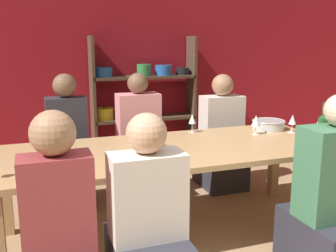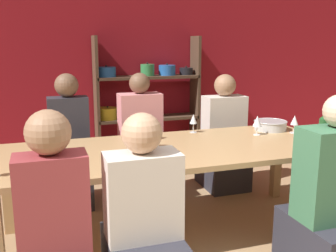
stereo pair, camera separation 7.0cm
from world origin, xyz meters
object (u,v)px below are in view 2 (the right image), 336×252
object	(u,v)px
wine_glass_empty_b	(320,127)
cell_phone	(42,177)
person_far_a	(223,147)
person_near_c	(56,251)
wine_glass_red_e	(146,136)
person_near_b	(330,216)
mixing_bowl	(270,125)
wine_glass_white_a	(154,142)
dining_table	(172,156)
wine_glass_red_f	(153,125)
shelf_unit	(145,111)
person_far_b	(141,153)
wine_glass_red_a	(257,122)
wine_glass_empty_c	(17,165)
wine_glass_empty_a	(294,121)
person_far_c	(70,157)
wine_glass_red_d	(150,131)
wine_bottle_green	(323,131)
wine_glass_red_c	(193,120)
person_near_a	(143,245)

from	to	relation	value
wine_glass_empty_b	cell_phone	world-z (taller)	wine_glass_empty_b
person_far_a	person_near_c	bearing A→B (deg)	43.32
wine_glass_red_e	person_near_b	xyz separation A→B (m)	(0.98, -0.87, -0.40)
mixing_bowl	wine_glass_white_a	world-z (taller)	wine_glass_white_a
dining_table	wine_glass_red_f	bearing A→B (deg)	102.65
shelf_unit	person_near_c	distance (m)	3.16
cell_phone	person_far_b	bearing A→B (deg)	53.71
wine_glass_red_a	wine_glass_empty_c	size ratio (longest dim) A/B	1.23
wine_glass_empty_b	wine_glass_empty_c	size ratio (longest dim) A/B	1.23
shelf_unit	wine_glass_red_f	world-z (taller)	shelf_unit
wine_glass_empty_a	person_far_c	distance (m)	2.07
cell_phone	wine_glass_empty_b	bearing A→B (deg)	6.01
wine_glass_red_a	wine_glass_red_d	world-z (taller)	wine_glass_red_d
wine_glass_white_a	wine_glass_red_d	bearing A→B (deg)	79.10
wine_bottle_green	person_near_b	distance (m)	0.74
wine_glass_white_a	cell_phone	xyz separation A→B (m)	(-0.75, -0.16, -0.12)
wine_glass_empty_b	cell_phone	xyz separation A→B (m)	(-2.18, -0.23, -0.11)
wine_glass_red_a	wine_glass_empty_c	bearing A→B (deg)	-163.34
wine_glass_red_a	person_near_c	xyz separation A→B (m)	(-1.76, -0.99, -0.38)
dining_table	mixing_bowl	bearing A→B (deg)	16.11
wine_glass_empty_a	wine_glass_red_f	xyz separation A→B (m)	(-1.26, 0.17, 0.01)
person_near_c	wine_glass_red_c	bearing A→B (deg)	44.65
shelf_unit	wine_bottle_green	size ratio (longest dim) A/B	4.56
shelf_unit	wine_glass_red_d	world-z (taller)	shelf_unit
cell_phone	person_far_c	size ratio (longest dim) A/B	0.13
wine_bottle_green	wine_glass_empty_a	world-z (taller)	wine_bottle_green
wine_glass_red_f	person_far_a	size ratio (longest dim) A/B	0.13
wine_glass_empty_c	person_near_a	size ratio (longest dim) A/B	0.12
wine_glass_red_d	wine_glass_red_f	distance (m)	0.25
wine_glass_red_d	wine_glass_red_f	size ratio (longest dim) A/B	1.11
person_far_c	person_far_a	bearing A→B (deg)	-179.89
person_near_b	person_far_b	bearing A→B (deg)	115.01
wine_glass_red_f	cell_phone	bearing A→B (deg)	-141.70
person_near_b	person_near_c	xyz separation A→B (m)	(-1.69, 0.06, 0.02)
person_near_b	person_near_c	distance (m)	1.69
wine_glass_red_a	person_far_b	world-z (taller)	person_far_b
wine_glass_empty_a	wine_glass_empty_b	distance (m)	0.31
wine_glass_red_d	mixing_bowl	bearing A→B (deg)	11.43
shelf_unit	wine_glass_empty_a	size ratio (longest dim) A/B	9.97
person_near_a	person_near_b	world-z (taller)	person_near_b
wine_glass_empty_b	wine_glass_red_d	world-z (taller)	wine_glass_red_d
wine_glass_white_a	person_near_b	xyz separation A→B (m)	(0.98, -0.64, -0.41)
wine_glass_empty_c	person_far_b	xyz separation A→B (m)	(1.06, 1.26, -0.37)
person_near_a	person_far_a	world-z (taller)	person_far_a
wine_glass_white_a	wine_glass_red_e	bearing A→B (deg)	89.74
wine_glass_white_a	wine_glass_red_f	size ratio (longest dim) A/B	1.09
wine_glass_red_c	dining_table	bearing A→B (deg)	-129.01
wine_glass_red_f	person_far_b	distance (m)	0.68
wine_glass_empty_a	cell_phone	size ratio (longest dim) A/B	0.97
dining_table	mixing_bowl	size ratio (longest dim) A/B	8.71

